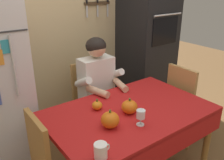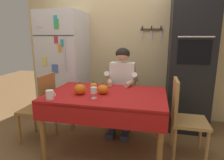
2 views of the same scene
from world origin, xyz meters
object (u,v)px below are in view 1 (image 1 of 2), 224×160
at_px(wine_glass, 141,115).
at_px(seated_person, 100,86).
at_px(pumpkin_medium, 97,105).
at_px(dining_table, 131,119).
at_px(pumpkin_large, 110,120).
at_px(pumpkin_small, 129,107).
at_px(wall_oven, 147,39).
at_px(chair_behind_person, 91,99).
at_px(coffee_mug, 101,151).
at_px(chair_right_side, 185,101).

bearing_deg(wine_glass, seated_person, 78.36).
bearing_deg(pumpkin_medium, dining_table, -41.96).
relative_size(seated_person, wine_glass, 9.71).
relative_size(pumpkin_large, pumpkin_small, 1.09).
bearing_deg(dining_table, seated_person, 82.09).
distance_m(wall_oven, wine_glass, 1.61).
relative_size(wall_oven, dining_table, 1.50).
height_order(pumpkin_large, pumpkin_small, pumpkin_large).
height_order(chair_behind_person, coffee_mug, chair_behind_person).
distance_m(wine_glass, pumpkin_small, 0.20).
bearing_deg(pumpkin_medium, wine_glass, -71.43).
relative_size(chair_behind_person, coffee_mug, 8.21).
relative_size(wine_glass, pumpkin_small, 0.95).
bearing_deg(wine_glass, pumpkin_large, 150.99).
bearing_deg(pumpkin_small, pumpkin_large, -163.18).
relative_size(wine_glass, pumpkin_large, 0.87).
xyz_separation_m(pumpkin_large, pumpkin_medium, (0.07, 0.29, -0.02)).
relative_size(chair_behind_person, pumpkin_large, 6.30).
relative_size(seated_person, chair_right_side, 1.34).
bearing_deg(dining_table, wine_glass, -111.98).
distance_m(wine_glass, pumpkin_medium, 0.43).
relative_size(chair_behind_person, pumpkin_medium, 9.42).
bearing_deg(seated_person, coffee_mug, -123.44).
bearing_deg(dining_table, coffee_mug, -148.05).
distance_m(chair_behind_person, pumpkin_small, 0.86).
height_order(coffee_mug, pumpkin_large, pumpkin_large).
xyz_separation_m(dining_table, chair_behind_person, (0.08, 0.79, -0.14)).
relative_size(wall_oven, chair_behind_person, 2.26).
relative_size(wall_oven, pumpkin_medium, 21.26).
distance_m(dining_table, coffee_mug, 0.64).
distance_m(chair_behind_person, pumpkin_large, 1.00).
bearing_deg(seated_person, wine_glass, -101.64).
bearing_deg(wine_glass, chair_behind_person, 80.52).
xyz_separation_m(dining_table, seated_person, (0.08, 0.60, 0.08)).
xyz_separation_m(dining_table, coffee_mug, (-0.54, -0.33, 0.13)).
bearing_deg(wine_glass, dining_table, 68.02).
relative_size(dining_table, pumpkin_medium, 14.17).
distance_m(wall_oven, pumpkin_small, 1.45).
height_order(wall_oven, pumpkin_large, wall_oven).
height_order(pumpkin_large, pumpkin_medium, pumpkin_large).
height_order(dining_table, pumpkin_medium, pumpkin_medium).
height_order(coffee_mug, wine_glass, wine_glass).
distance_m(wall_oven, chair_right_side, 0.98).
relative_size(pumpkin_medium, pumpkin_small, 0.73).
bearing_deg(chair_behind_person, dining_table, -96.04).
relative_size(coffee_mug, wine_glass, 0.88).
bearing_deg(dining_table, pumpkin_small, -156.24).
height_order(wine_glass, pumpkin_small, pumpkin_small).
bearing_deg(coffee_mug, pumpkin_medium, 58.99).
xyz_separation_m(seated_person, pumpkin_medium, (-0.30, -0.41, 0.04)).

